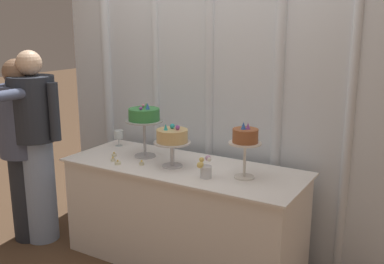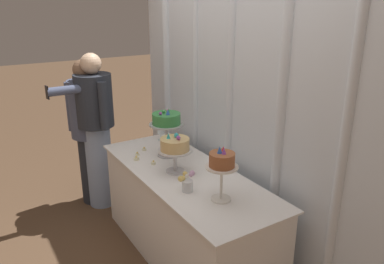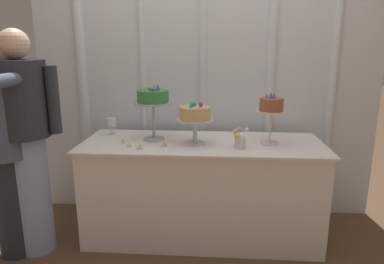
{
  "view_description": "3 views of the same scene",
  "coord_description": "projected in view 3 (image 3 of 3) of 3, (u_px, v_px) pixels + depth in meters",
  "views": [
    {
      "loc": [
        1.7,
        -2.63,
        1.84
      ],
      "look_at": [
        0.02,
        0.19,
        1.03
      ],
      "focal_mm": 41.78,
      "sensor_mm": 36.0,
      "label": 1
    },
    {
      "loc": [
        2.39,
        -1.32,
        2.1
      ],
      "look_at": [
        -0.1,
        0.23,
        1.08
      ],
      "focal_mm": 35.42,
      "sensor_mm": 36.0,
      "label": 2
    },
    {
      "loc": [
        0.1,
        -2.48,
        1.5
      ],
      "look_at": [
        -0.08,
        0.02,
        0.89
      ],
      "focal_mm": 32.23,
      "sensor_mm": 36.0,
      "label": 3
    }
  ],
  "objects": [
    {
      "name": "flower_vase",
      "position": [
        240.0,
        139.0,
        2.5
      ],
      "size": [
        0.11,
        0.13,
        0.16
      ],
      "color": "silver",
      "rests_on": "cake_table"
    },
    {
      "name": "ground_plane",
      "position": [
        201.0,
        240.0,
        2.77
      ],
      "size": [
        24.0,
        24.0,
        0.0
      ],
      "primitive_type": "plane",
      "color": "brown"
    },
    {
      "name": "cake_display_center",
      "position": [
        195.0,
        115.0,
        2.57
      ],
      "size": [
        0.28,
        0.28,
        0.33
      ],
      "color": "silver",
      "rests_on": "cake_table"
    },
    {
      "name": "wine_glass",
      "position": [
        111.0,
        123.0,
        2.89
      ],
      "size": [
        0.08,
        0.08,
        0.14
      ],
      "color": "silver",
      "rests_on": "cake_table"
    },
    {
      "name": "tealight_near_right",
      "position": [
        140.0,
        148.0,
        2.48
      ],
      "size": [
        0.05,
        0.05,
        0.04
      ],
      "color": "beige",
      "rests_on": "cake_table"
    },
    {
      "name": "guest_girl_blue_dress",
      "position": [
        6.0,
        144.0,
        2.41
      ],
      "size": [
        0.5,
        0.66,
        1.56
      ],
      "color": "#282D38",
      "rests_on": "ground_plane"
    },
    {
      "name": "cake_display_rightmost",
      "position": [
        271.0,
        108.0,
        2.56
      ],
      "size": [
        0.23,
        0.23,
        0.4
      ],
      "color": "silver",
      "rests_on": "cake_table"
    },
    {
      "name": "tealight_near_left",
      "position": [
        130.0,
        146.0,
        2.53
      ],
      "size": [
        0.04,
        0.04,
        0.04
      ],
      "color": "beige",
      "rests_on": "cake_table"
    },
    {
      "name": "draped_curtain",
      "position": [
        203.0,
        40.0,
        2.94
      ],
      "size": [
        3.0,
        0.18,
        2.89
      ],
      "color": "silver",
      "rests_on": "ground_plane"
    },
    {
      "name": "cake_table",
      "position": [
        202.0,
        189.0,
        2.77
      ],
      "size": [
        1.86,
        0.71,
        0.79
      ],
      "color": "white",
      "rests_on": "ground_plane"
    },
    {
      "name": "guest_man_pink_jacket",
      "position": [
        25.0,
        138.0,
        2.44
      ],
      "size": [
        0.54,
        0.4,
        1.63
      ],
      "color": "#93ADD6",
      "rests_on": "ground_plane"
    },
    {
      "name": "cake_display_leftmost",
      "position": [
        153.0,
        100.0,
        2.67
      ],
      "size": [
        0.3,
        0.3,
        0.44
      ],
      "color": "#B2B2B7",
      "rests_on": "cake_table"
    },
    {
      "name": "tealight_far_right",
      "position": [
        164.0,
        145.0,
        2.55
      ],
      "size": [
        0.04,
        0.04,
        0.04
      ],
      "color": "beige",
      "rests_on": "cake_table"
    },
    {
      "name": "tealight_far_left",
      "position": [
        123.0,
        142.0,
        2.64
      ],
      "size": [
        0.04,
        0.04,
        0.04
      ],
      "color": "beige",
      "rests_on": "cake_table"
    }
  ]
}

